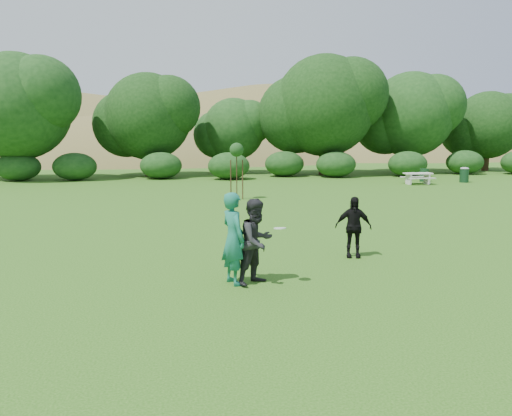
% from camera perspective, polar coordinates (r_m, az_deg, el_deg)
% --- Properties ---
extents(ground, '(120.00, 120.00, 0.00)m').
position_cam_1_polar(ground, '(12.03, 2.49, -7.25)').
color(ground, '#19470C').
rests_on(ground, ground).
extents(player_teal, '(0.71, 0.86, 2.02)m').
position_cam_1_polar(player_teal, '(10.84, -2.60, -3.49)').
color(player_teal, '#176955').
rests_on(player_teal, ground).
extents(player_grey, '(1.16, 1.12, 1.88)m').
position_cam_1_polar(player_grey, '(10.85, 0.06, -3.86)').
color(player_grey, '#242427').
rests_on(player_grey, ground).
extents(player_black, '(1.03, 0.63, 1.63)m').
position_cam_1_polar(player_black, '(13.48, 11.05, -2.14)').
color(player_black, black).
rests_on(player_black, ground).
extents(trash_can_near, '(0.60, 0.60, 0.90)m').
position_cam_1_polar(trash_can_near, '(36.87, 18.66, 3.58)').
color(trash_can_near, '#153C1E').
rests_on(trash_can_near, ground).
extents(frisbee, '(0.27, 0.27, 0.06)m').
position_cam_1_polar(frisbee, '(10.69, 2.76, -2.33)').
color(frisbee, white).
rests_on(frisbee, ground).
extents(sapling, '(0.70, 0.70, 2.85)m').
position_cam_1_polar(sapling, '(25.07, -2.23, 6.48)').
color(sapling, '#362415').
rests_on(sapling, ground).
extents(picnic_table, '(1.80, 1.48, 0.76)m').
position_cam_1_polar(picnic_table, '(34.66, 18.02, 3.45)').
color(picnic_table, silver).
rests_on(picnic_table, ground).
extents(trash_can_lidded, '(0.60, 0.60, 1.05)m').
position_cam_1_polar(trash_can_lidded, '(37.18, 22.70, 3.55)').
color(trash_can_lidded, '#14371E').
rests_on(trash_can_lidded, ground).
extents(hillside, '(150.00, 72.00, 52.00)m').
position_cam_1_polar(hillside, '(81.22, -8.40, -2.53)').
color(hillside, olive).
rests_on(hillside, ground).
extents(tree_row, '(53.92, 10.38, 9.62)m').
position_cam_1_polar(tree_row, '(40.44, -1.81, 10.67)').
color(tree_row, '#3A2616').
rests_on(tree_row, ground).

